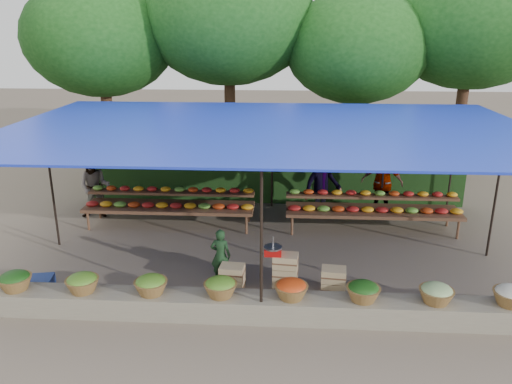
# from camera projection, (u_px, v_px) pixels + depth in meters

# --- Properties ---
(ground) EXTENTS (60.00, 60.00, 0.00)m
(ground) POSITION_uv_depth(u_px,v_px,m) (268.00, 250.00, 11.20)
(ground) COLOR #6A5D4E
(ground) RESTS_ON ground
(stone_curb) EXTENTS (10.60, 0.55, 0.40)m
(stone_curb) POSITION_uv_depth(u_px,v_px,m) (262.00, 307.00, 8.53)
(stone_curb) COLOR #6D6557
(stone_curb) RESTS_ON ground
(stall_canopy) EXTENTS (10.80, 6.60, 2.82)m
(stall_canopy) POSITION_uv_depth(u_px,v_px,m) (269.00, 132.00, 10.41)
(stall_canopy) COLOR black
(stall_canopy) RESTS_ON ground
(produce_baskets) EXTENTS (8.98, 0.58, 0.34)m
(produce_baskets) POSITION_uv_depth(u_px,v_px,m) (256.00, 288.00, 8.42)
(produce_baskets) COLOR brown
(produce_baskets) RESTS_ON stone_curb
(netting_backdrop) EXTENTS (10.60, 0.06, 2.50)m
(netting_backdrop) POSITION_uv_depth(u_px,v_px,m) (272.00, 161.00, 13.79)
(netting_backdrop) COLOR #214819
(netting_backdrop) RESTS_ON ground
(tree_row) EXTENTS (16.51, 5.50, 7.12)m
(tree_row) POSITION_uv_depth(u_px,v_px,m) (292.00, 29.00, 15.46)
(tree_row) COLOR #321C12
(tree_row) RESTS_ON ground
(fruit_table_left) EXTENTS (4.21, 0.95, 0.93)m
(fruit_table_left) POSITION_uv_depth(u_px,v_px,m) (170.00, 202.00, 12.44)
(fruit_table_left) COLOR #4F371F
(fruit_table_left) RESTS_ON ground
(fruit_table_right) EXTENTS (4.21, 0.95, 0.93)m
(fruit_table_right) POSITION_uv_depth(u_px,v_px,m) (373.00, 206.00, 12.15)
(fruit_table_right) COLOR #4F371F
(fruit_table_right) RESTS_ON ground
(crate_counter) EXTENTS (2.38, 0.38, 0.77)m
(crate_counter) POSITION_uv_depth(u_px,v_px,m) (284.00, 277.00, 9.34)
(crate_counter) COLOR tan
(crate_counter) RESTS_ON ground
(weighing_scale) EXTENTS (0.33, 0.33, 0.36)m
(weighing_scale) POSITION_uv_depth(u_px,v_px,m) (273.00, 250.00, 9.18)
(weighing_scale) COLOR #B9100E
(weighing_scale) RESTS_ON crate_counter
(vendor_seated) EXTENTS (0.42, 0.30, 1.09)m
(vendor_seated) POSITION_uv_depth(u_px,v_px,m) (221.00, 256.00, 9.67)
(vendor_seated) COLOR #1A3A1D
(vendor_seated) RESTS_ON ground
(customer_left) EXTENTS (0.87, 0.71, 1.66)m
(customer_left) POSITION_uv_depth(u_px,v_px,m) (95.00, 187.00, 12.89)
(customer_left) COLOR slate
(customer_left) RESTS_ON ground
(customer_mid) EXTENTS (1.38, 1.28, 1.87)m
(customer_mid) POSITION_uv_depth(u_px,v_px,m) (323.00, 183.00, 12.88)
(customer_mid) COLOR slate
(customer_mid) RESTS_ON ground
(customer_right) EXTENTS (1.13, 0.64, 1.81)m
(customer_right) POSITION_uv_depth(u_px,v_px,m) (382.00, 183.00, 12.98)
(customer_right) COLOR slate
(customer_right) RESTS_ON ground
(blue_crate_back) EXTENTS (0.61, 0.48, 0.33)m
(blue_crate_back) POSITION_uv_depth(u_px,v_px,m) (38.00, 285.00, 9.33)
(blue_crate_back) COLOR navy
(blue_crate_back) RESTS_ON ground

